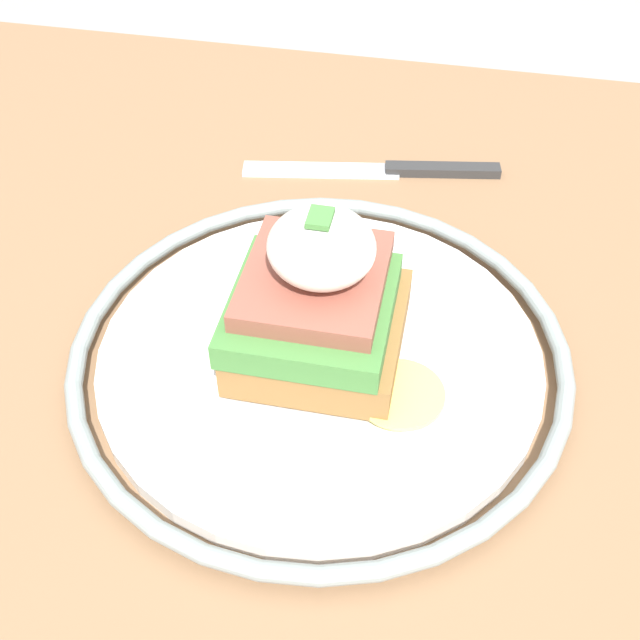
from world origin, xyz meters
TOP-DOWN VIEW (x-y plane):
  - dining_table at (0.00, 0.00)m, footprint 0.80×0.84m
  - plate at (0.03, 0.01)m, footprint 0.28×0.28m
  - sandwich at (0.03, 0.01)m, footprint 0.10×0.12m
  - knife at (0.22, -0.00)m, footprint 0.05×0.19m

SIDE VIEW (x-z plane):
  - dining_table at x=0.00m, z-range 0.24..0.96m
  - knife at x=0.22m, z-range 0.72..0.73m
  - plate at x=0.03m, z-range 0.72..0.74m
  - sandwich at x=0.03m, z-range 0.72..0.82m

